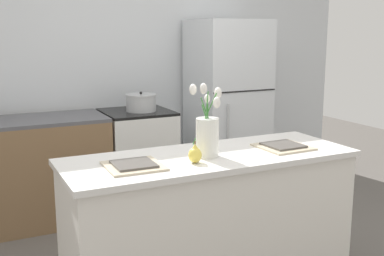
# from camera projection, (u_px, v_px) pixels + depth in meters

# --- Properties ---
(back_wall) EXTENTS (5.20, 0.08, 2.70)m
(back_wall) POSITION_uv_depth(u_px,v_px,m) (112.00, 60.00, 4.59)
(back_wall) COLOR silver
(back_wall) RESTS_ON ground_plane
(kitchen_island) EXTENTS (1.80, 0.66, 0.88)m
(kitchen_island) POSITION_uv_depth(u_px,v_px,m) (210.00, 223.00, 3.01)
(kitchen_island) COLOR silver
(kitchen_island) RESTS_ON ground_plane
(back_counter) EXTENTS (1.68, 0.60, 0.91)m
(back_counter) POSITION_uv_depth(u_px,v_px,m) (5.00, 175.00, 3.96)
(back_counter) COLOR brown
(back_counter) RESTS_ON ground_plane
(stove_range) EXTENTS (0.60, 0.61, 0.91)m
(stove_range) POSITION_uv_depth(u_px,v_px,m) (138.00, 159.00, 4.46)
(stove_range) COLOR silver
(stove_range) RESTS_ON ground_plane
(refrigerator) EXTENTS (0.68, 0.67, 1.73)m
(refrigerator) POSITION_uv_depth(u_px,v_px,m) (227.00, 108.00, 4.78)
(refrigerator) COLOR silver
(refrigerator) RESTS_ON ground_plane
(flower_vase) EXTENTS (0.18, 0.17, 0.44)m
(flower_vase) POSITION_uv_depth(u_px,v_px,m) (207.00, 132.00, 2.85)
(flower_vase) COLOR silver
(flower_vase) RESTS_ON kitchen_island
(pear_figurine) EXTENTS (0.08, 0.08, 0.13)m
(pear_figurine) POSITION_uv_depth(u_px,v_px,m) (195.00, 154.00, 2.73)
(pear_figurine) COLOR #E5CC4C
(pear_figurine) RESTS_ON kitchen_island
(plate_setting_left) EXTENTS (0.32, 0.32, 0.02)m
(plate_setting_left) POSITION_uv_depth(u_px,v_px,m) (134.00, 165.00, 2.65)
(plate_setting_left) COLOR beige
(plate_setting_left) RESTS_ON kitchen_island
(plate_setting_right) EXTENTS (0.32, 0.32, 0.02)m
(plate_setting_right) POSITION_uv_depth(u_px,v_px,m) (283.00, 146.00, 3.09)
(plate_setting_right) COLOR beige
(plate_setting_right) RESTS_ON kitchen_island
(cooking_pot) EXTENTS (0.28, 0.28, 0.18)m
(cooking_pot) POSITION_uv_depth(u_px,v_px,m) (141.00, 103.00, 4.33)
(cooking_pot) COLOR #B2B5B7
(cooking_pot) RESTS_ON stove_range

